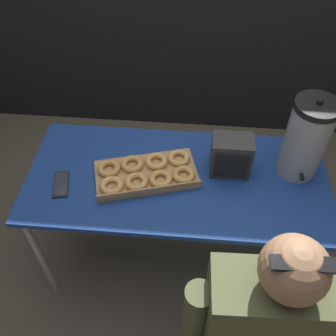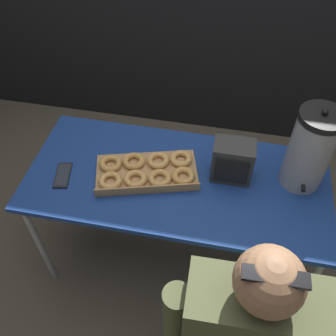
{
  "view_description": "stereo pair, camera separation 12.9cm",
  "coord_description": "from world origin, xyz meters",
  "px_view_note": "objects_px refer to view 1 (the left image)",
  "views": [
    {
      "loc": [
        0.06,
        -1.16,
        2.07
      ],
      "look_at": [
        -0.04,
        0.0,
        0.79
      ],
      "focal_mm": 40.0,
      "sensor_mm": 36.0,
      "label": 1
    },
    {
      "loc": [
        0.18,
        -1.14,
        2.07
      ],
      "look_at": [
        -0.04,
        0.0,
        0.79
      ],
      "focal_mm": 40.0,
      "sensor_mm": 36.0,
      "label": 2
    }
  ],
  "objects_px": {
    "donut_box": "(146,173)",
    "person_seated": "(260,334)",
    "coffee_urn": "(306,139)",
    "cell_phone": "(61,184)",
    "space_heater": "(231,156)"
  },
  "relations": [
    {
      "from": "space_heater",
      "to": "person_seated",
      "type": "bearing_deg",
      "value": -79.95
    },
    {
      "from": "coffee_urn",
      "to": "person_seated",
      "type": "height_order",
      "value": "person_seated"
    },
    {
      "from": "donut_box",
      "to": "person_seated",
      "type": "distance_m",
      "value": 0.83
    },
    {
      "from": "donut_box",
      "to": "space_heater",
      "type": "xyz_separation_m",
      "value": [
        0.39,
        0.07,
        0.08
      ]
    },
    {
      "from": "person_seated",
      "to": "cell_phone",
      "type": "bearing_deg",
      "value": -32.61
    },
    {
      "from": "donut_box",
      "to": "cell_phone",
      "type": "height_order",
      "value": "donut_box"
    },
    {
      "from": "coffee_urn",
      "to": "cell_phone",
      "type": "bearing_deg",
      "value": -169.86
    },
    {
      "from": "cell_phone",
      "to": "space_heater",
      "type": "distance_m",
      "value": 0.8
    },
    {
      "from": "space_heater",
      "to": "donut_box",
      "type": "bearing_deg",
      "value": -169.8
    },
    {
      "from": "donut_box",
      "to": "person_seated",
      "type": "height_order",
      "value": "person_seated"
    },
    {
      "from": "person_seated",
      "to": "donut_box",
      "type": "bearing_deg",
      "value": -52.46
    },
    {
      "from": "cell_phone",
      "to": "person_seated",
      "type": "distance_m",
      "value": 1.07
    },
    {
      "from": "donut_box",
      "to": "person_seated",
      "type": "bearing_deg",
      "value": -66.63
    },
    {
      "from": "space_heater",
      "to": "coffee_urn",
      "type": "bearing_deg",
      "value": 6.78
    },
    {
      "from": "donut_box",
      "to": "space_heater",
      "type": "height_order",
      "value": "space_heater"
    }
  ]
}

